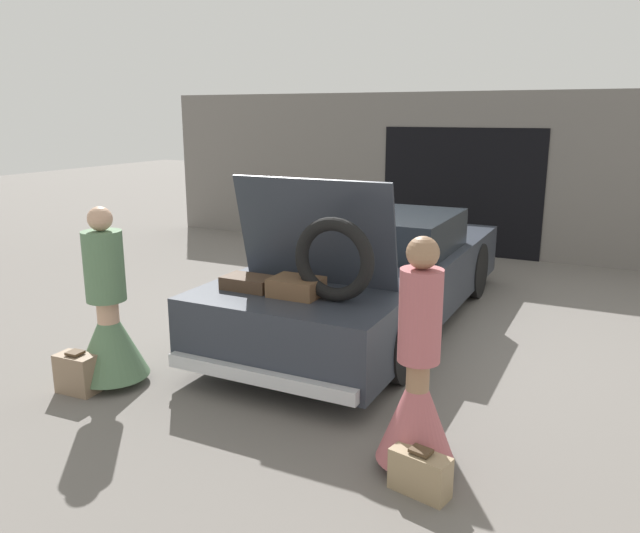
# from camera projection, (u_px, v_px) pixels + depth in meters

# --- Properties ---
(ground_plane) EXTENTS (40.00, 40.00, 0.00)m
(ground_plane) POSITION_uv_depth(u_px,v_px,m) (371.00, 320.00, 7.53)
(ground_plane) COLOR slate
(garage_wall_back) EXTENTS (12.00, 0.14, 2.80)m
(garage_wall_back) POSITION_uv_depth(u_px,v_px,m) (462.00, 175.00, 10.85)
(garage_wall_back) COLOR slate
(garage_wall_back) RESTS_ON ground_plane
(car) EXTENTS (1.96, 5.13, 1.86)m
(car) POSITION_uv_depth(u_px,v_px,m) (372.00, 273.00, 7.39)
(car) COLOR #2D333D
(car) RESTS_ON ground_plane
(person_left) EXTENTS (0.67, 0.67, 1.65)m
(person_left) POSITION_uv_depth(u_px,v_px,m) (109.00, 323.00, 5.66)
(person_left) COLOR tan
(person_left) RESTS_ON ground_plane
(person_right) EXTENTS (0.55, 0.55, 1.67)m
(person_right) POSITION_uv_depth(u_px,v_px,m) (417.00, 389.00, 4.26)
(person_right) COLOR #997051
(person_right) RESTS_ON ground_plane
(suitcase_beside_left_person) EXTENTS (0.38, 0.22, 0.39)m
(suitcase_beside_left_person) POSITION_uv_depth(u_px,v_px,m) (77.00, 373.00, 5.56)
(suitcase_beside_left_person) COLOR #8C7259
(suitcase_beside_left_person) RESTS_ON ground_plane
(suitcase_beside_right_person) EXTENTS (0.43, 0.25, 0.32)m
(suitcase_beside_right_person) POSITION_uv_depth(u_px,v_px,m) (420.00, 473.00, 4.08)
(suitcase_beside_right_person) COLOR #9E8460
(suitcase_beside_right_person) RESTS_ON ground_plane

